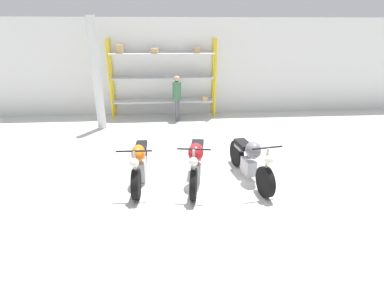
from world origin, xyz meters
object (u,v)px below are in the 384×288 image
at_px(shelving_rack, 163,76).
at_px(motorcycle_grey, 250,160).
at_px(motorcycle_red, 196,162).
at_px(motorcycle_orange, 140,163).
at_px(person_browsing, 177,95).

height_order(shelving_rack, motorcycle_grey, shelving_rack).
xyz_separation_m(motorcycle_red, motorcycle_grey, (1.22, 0.06, -0.02)).
distance_m(motorcycle_orange, motorcycle_grey, 2.46).
distance_m(motorcycle_orange, motorcycle_red, 1.25).
bearing_deg(motorcycle_orange, person_browsing, 169.57).
bearing_deg(shelving_rack, person_browsing, -52.97).
bearing_deg(motorcycle_red, shelving_rack, -163.27).
height_order(motorcycle_orange, motorcycle_red, motorcycle_red).
bearing_deg(motorcycle_red, motorcycle_orange, -87.10).
distance_m(shelving_rack, motorcycle_grey, 5.88).
distance_m(motorcycle_grey, person_browsing, 5.04).
xyz_separation_m(shelving_rack, motorcycle_orange, (-0.48, -5.36, -1.08)).
relative_size(shelving_rack, motorcycle_orange, 1.93).
xyz_separation_m(motorcycle_orange, motorcycle_red, (1.24, -0.13, 0.05)).
bearing_deg(person_browsing, shelving_rack, -43.13).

